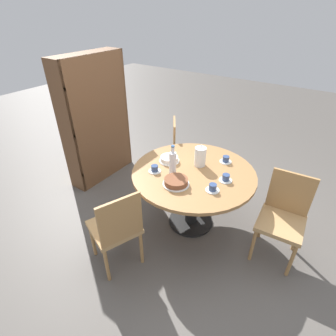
% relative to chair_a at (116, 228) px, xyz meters
% --- Properties ---
extents(ground_plane, '(14.00, 14.00, 0.00)m').
position_rel_chair_a_xyz_m(ground_plane, '(0.90, -0.29, -0.49)').
color(ground_plane, '#56514C').
extents(dining_table, '(1.31, 1.31, 0.72)m').
position_rel_chair_a_xyz_m(dining_table, '(0.90, -0.29, 0.10)').
color(dining_table, black).
rests_on(dining_table, ground_plane).
extents(chair_a, '(0.54, 0.54, 0.90)m').
position_rel_chair_a_xyz_m(chair_a, '(0.00, 0.00, 0.00)').
color(chair_a, '#A87A47').
rests_on(chair_a, ground_plane).
extents(chair_b, '(0.45, 0.45, 0.90)m').
position_rel_chair_a_xyz_m(chair_b, '(1.03, -1.23, 0.00)').
color(chair_b, '#A87A47').
rests_on(chair_b, ground_plane).
extents(chair_c, '(0.58, 0.58, 0.90)m').
position_rel_chair_a_xyz_m(chair_c, '(1.65, 0.29, 0.00)').
color(chair_c, '#A87A47').
rests_on(chair_c, ground_plane).
extents(bookshelf, '(0.99, 0.28, 1.73)m').
position_rel_chair_a_xyz_m(bookshelf, '(1.06, 1.34, 0.34)').
color(bookshelf, brown).
rests_on(bookshelf, ground_plane).
extents(coffee_pot, '(0.12, 0.12, 0.25)m').
position_rel_chair_a_xyz_m(coffee_pot, '(1.05, -0.28, 0.35)').
color(coffee_pot, white).
rests_on(coffee_pot, dining_table).
extents(water_bottle, '(0.07, 0.07, 0.32)m').
position_rel_chair_a_xyz_m(water_bottle, '(0.75, -0.12, 0.37)').
color(water_bottle, silver).
rests_on(water_bottle, dining_table).
extents(cake_main, '(0.26, 0.26, 0.06)m').
position_rel_chair_a_xyz_m(cake_main, '(0.60, -0.26, 0.27)').
color(cake_main, white).
rests_on(cake_main, dining_table).
extents(cake_second, '(0.23, 0.23, 0.06)m').
position_rel_chair_a_xyz_m(cake_second, '(0.93, 0.04, 0.27)').
color(cake_second, white).
rests_on(cake_second, dining_table).
extents(cup_a, '(0.13, 0.13, 0.07)m').
position_rel_chair_a_xyz_m(cup_a, '(0.71, -0.60, 0.27)').
color(cup_a, silver).
rests_on(cup_a, dining_table).
extents(cup_b, '(0.13, 0.13, 0.07)m').
position_rel_chair_a_xyz_m(cup_b, '(1.27, -0.48, 0.27)').
color(cup_b, silver).
rests_on(cup_b, dining_table).
extents(cup_c, '(0.13, 0.13, 0.07)m').
position_rel_chair_a_xyz_m(cup_c, '(0.94, -0.63, 0.27)').
color(cup_c, silver).
rests_on(cup_c, dining_table).
extents(cup_d, '(0.13, 0.13, 0.07)m').
position_rel_chair_a_xyz_m(cup_d, '(0.67, 0.05, 0.27)').
color(cup_d, silver).
rests_on(cup_d, dining_table).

